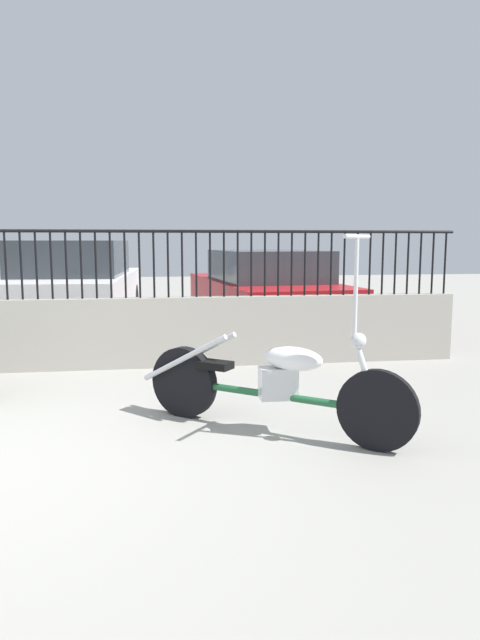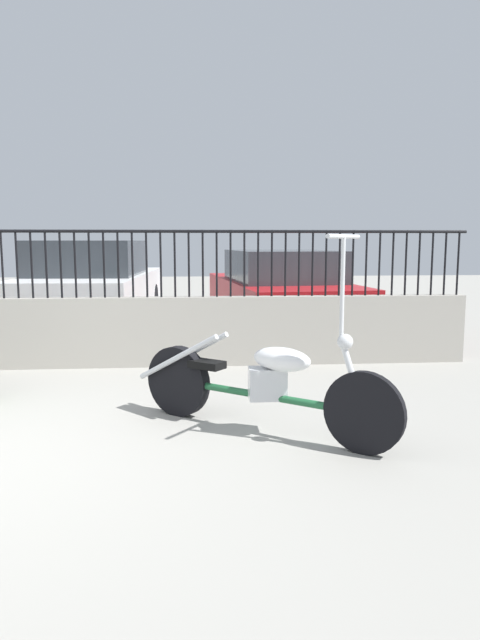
{
  "view_description": "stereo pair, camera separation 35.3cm",
  "coord_description": "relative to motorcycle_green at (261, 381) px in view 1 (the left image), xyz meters",
  "views": [
    {
      "loc": [
        1.31,
        -3.73,
        1.46
      ],
      "look_at": [
        2.11,
        1.67,
        0.7
      ],
      "focal_mm": 32.0,
      "sensor_mm": 36.0,
      "label": 1
    },
    {
      "loc": [
        1.66,
        -3.77,
        1.46
      ],
      "look_at": [
        2.11,
        1.67,
        0.7
      ],
      "focal_mm": 32.0,
      "sensor_mm": 36.0,
      "label": 2
    }
  ],
  "objects": [
    {
      "name": "low_wall",
      "position": [
        -2.1,
        2.38,
        0.02
      ],
      "size": [
        9.83,
        0.18,
        0.81
      ],
      "color": "#9E998E",
      "rests_on": "ground_plane"
    },
    {
      "name": "fence_railing",
      "position": [
        -2.1,
        2.38,
        0.93
      ],
      "size": [
        9.83,
        0.04,
        0.77
      ],
      "color": "black",
      "rests_on": "low_wall"
    },
    {
      "name": "motorcycle_green",
      "position": [
        0.0,
        0.0,
        0.0
      ],
      "size": [
        1.88,
        1.49,
        1.51
      ],
      "rotation": [
        0.0,
        0.0,
        -0.66
      ],
      "color": "black",
      "rests_on": "ground_plane"
    },
    {
      "name": "car_white",
      "position": [
        -2.1,
        5.4,
        0.34
      ],
      "size": [
        1.98,
        4.53,
        1.47
      ],
      "rotation": [
        0.0,
        0.0,
        1.52
      ],
      "color": "black",
      "rests_on": "ground_plane"
    },
    {
      "name": "car_red",
      "position": [
        0.96,
        4.91,
        0.28
      ],
      "size": [
        2.14,
        4.52,
        1.31
      ],
      "rotation": [
        0.0,
        0.0,
        1.67
      ],
      "color": "black",
      "rests_on": "ground_plane"
    }
  ]
}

